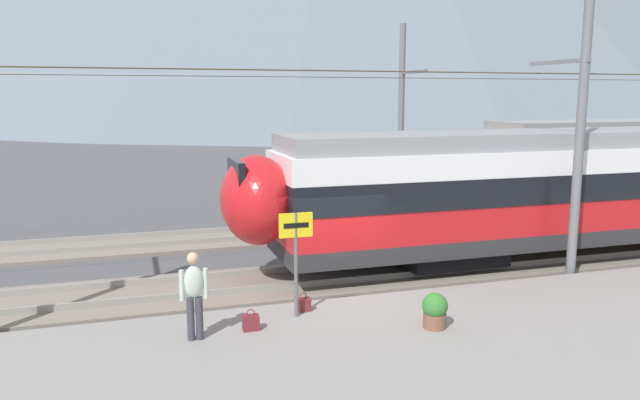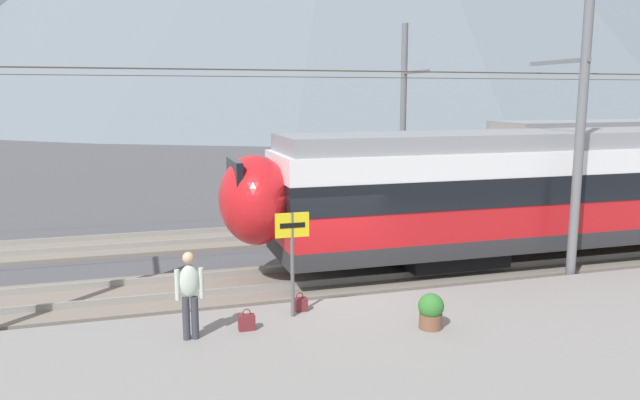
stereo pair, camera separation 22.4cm
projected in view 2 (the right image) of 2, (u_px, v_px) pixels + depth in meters
name	position (u px, v px, depth m)	size (l,w,h in m)	color
ground_plane	(335.00, 300.00, 14.61)	(400.00, 400.00, 0.00)	#4C4C51
platform_slab	(431.00, 390.00, 9.84)	(120.00, 8.65, 0.32)	gray
track_near	(317.00, 279.00, 16.07)	(120.00, 3.00, 0.28)	slate
track_far	(273.00, 235.00, 21.21)	(120.00, 3.00, 0.28)	slate
catenary_mast_mid	(578.00, 115.00, 15.33)	(38.28, 2.32, 8.49)	slate
catenary_mast_far_side	(405.00, 118.00, 23.88)	(38.28, 2.26, 7.58)	slate
platform_sign	(292.00, 241.00, 12.42)	(0.70, 0.08, 2.19)	#59595B
passenger_walking	(190.00, 291.00, 11.35)	(0.53, 0.22, 1.69)	#383842
handbag_beside_passenger	(247.00, 322.00, 11.92)	(0.32, 0.18, 0.43)	maroon
handbag_near_sign	(300.00, 304.00, 12.97)	(0.32, 0.18, 0.41)	maroon
potted_plant_platform_edge	(431.00, 310.00, 11.97)	(0.51, 0.51, 0.71)	brown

